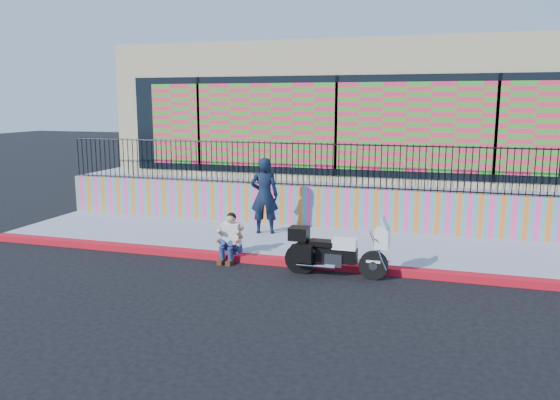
% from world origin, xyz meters
% --- Properties ---
extents(ground, '(90.00, 90.00, 0.00)m').
position_xyz_m(ground, '(0.00, 0.00, 0.00)').
color(ground, black).
rests_on(ground, ground).
extents(red_curb, '(16.00, 0.30, 0.15)m').
position_xyz_m(red_curb, '(0.00, 0.00, 0.07)').
color(red_curb, '#A00B1D').
rests_on(red_curb, ground).
extents(sidewalk, '(16.00, 3.00, 0.15)m').
position_xyz_m(sidewalk, '(0.00, 1.65, 0.07)').
color(sidewalk, '#949BB2').
rests_on(sidewalk, ground).
extents(mural_wall, '(16.00, 0.20, 1.10)m').
position_xyz_m(mural_wall, '(0.00, 3.25, 0.70)').
color(mural_wall, '#FF4391').
rests_on(mural_wall, sidewalk).
extents(metal_fence, '(15.80, 0.04, 1.20)m').
position_xyz_m(metal_fence, '(0.00, 3.25, 1.85)').
color(metal_fence, black).
rests_on(metal_fence, mural_wall).
extents(elevated_platform, '(16.00, 10.00, 1.25)m').
position_xyz_m(elevated_platform, '(0.00, 8.35, 0.62)').
color(elevated_platform, '#949BB2').
rests_on(elevated_platform, ground).
extents(storefront_building, '(14.00, 8.06, 4.00)m').
position_xyz_m(storefront_building, '(0.00, 8.13, 3.25)').
color(storefront_building, tan).
rests_on(storefront_building, elevated_platform).
extents(police_motorcycle, '(2.09, 0.69, 1.30)m').
position_xyz_m(police_motorcycle, '(0.90, -0.43, 0.54)').
color(police_motorcycle, black).
rests_on(police_motorcycle, ground).
extents(police_officer, '(0.82, 0.64, 1.98)m').
position_xyz_m(police_officer, '(-1.45, 2.10, 1.14)').
color(police_officer, black).
rests_on(police_officer, sidewalk).
extents(seated_man, '(0.54, 0.71, 1.06)m').
position_xyz_m(seated_man, '(-1.55, -0.09, 0.45)').
color(seated_man, navy).
rests_on(seated_man, ground).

